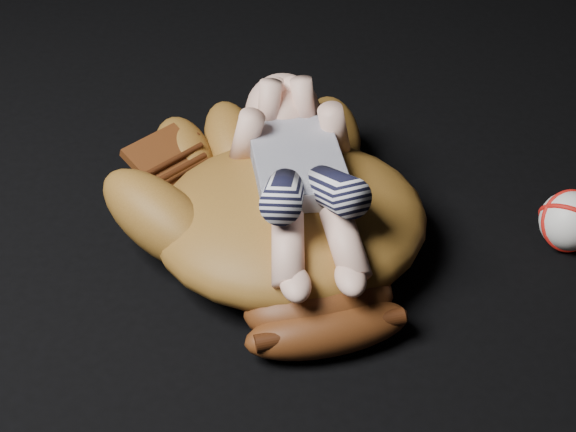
{
  "coord_description": "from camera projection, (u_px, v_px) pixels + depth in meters",
  "views": [
    {
      "loc": [
        -0.2,
        -0.86,
        0.78
      ],
      "look_at": [
        -0.19,
        0.02,
        0.09
      ],
      "focal_mm": 55.0,
      "sensor_mm": 36.0,
      "label": 1
    }
  ],
  "objects": [
    {
      "name": "baseball_glove",
      "position": [
        290.0,
        209.0,
        1.15
      ],
      "size": [
        0.56,
        0.6,
        0.16
      ],
      "primitive_type": null,
      "rotation": [
        0.0,
        0.0,
        0.24
      ],
      "color": "brown",
      "rests_on": "ground"
    },
    {
      "name": "newborn_baby",
      "position": [
        302.0,
        173.0,
        1.11
      ],
      "size": [
        0.24,
        0.42,
        0.16
      ],
      "primitive_type": null,
      "rotation": [
        0.0,
        0.0,
        0.14
      ],
      "color": "#E6AD94",
      "rests_on": "baseball_glove"
    },
    {
      "name": "baseball",
      "position": [
        570.0,
        221.0,
        1.19
      ],
      "size": [
        0.09,
        0.09,
        0.08
      ],
      "primitive_type": "sphere",
      "rotation": [
        0.0,
        0.0,
        -0.15
      ],
      "color": "silver",
      "rests_on": "ground"
    }
  ]
}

